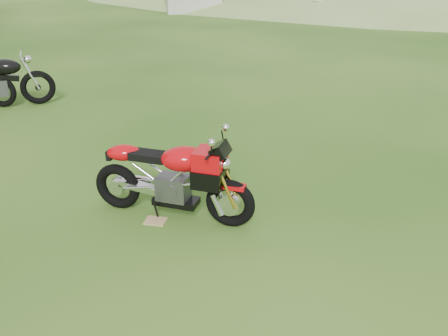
{
  "coord_description": "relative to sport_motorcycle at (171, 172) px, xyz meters",
  "views": [
    {
      "loc": [
        -0.27,
        -4.98,
        2.98
      ],
      "look_at": [
        -0.15,
        0.4,
        0.59
      ],
      "focal_mm": 40.0,
      "sensor_mm": 36.0,
      "label": 1
    }
  ],
  "objects": [
    {
      "name": "plywood_board",
      "position": [
        -0.2,
        -0.14,
        -0.57
      ],
      "size": [
        0.28,
        0.25,
        0.02
      ],
      "primitive_type": "cube",
      "rotation": [
        0.0,
        0.0,
        -0.22
      ],
      "color": "tan",
      "rests_on": "ground"
    },
    {
      "name": "ground",
      "position": [
        0.77,
        -0.32,
        -0.58
      ],
      "size": [
        120.0,
        120.0,
        0.0
      ],
      "primitive_type": "plane",
      "color": "#19460F",
      "rests_on": "ground"
    },
    {
      "name": "sport_motorcycle",
      "position": [
        0.0,
        0.0,
        0.0
      ],
      "size": [
        1.98,
        1.08,
        1.16
      ],
      "primitive_type": null,
      "rotation": [
        0.0,
        0.0,
        -0.33
      ],
      "color": "#C2060D",
      "rests_on": "ground"
    }
  ]
}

